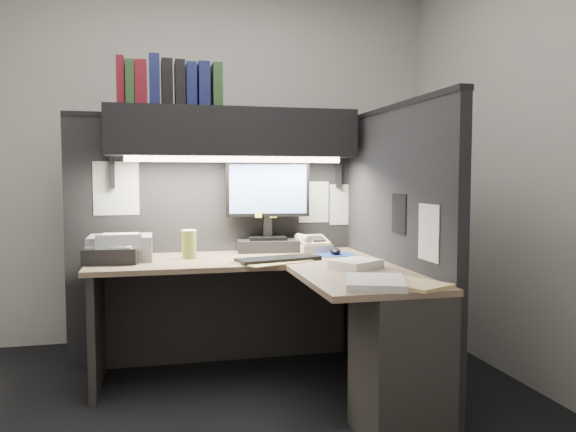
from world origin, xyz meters
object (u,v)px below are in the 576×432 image
object	(u,v)px
printer	(121,248)
overhead_shelf	(233,133)
notebook_stack	(113,255)
monitor	(268,216)
desk	(310,325)
keyboard	(278,259)
telephone	(312,245)
coffee_cup	(189,245)

from	to	relation	value
printer	overhead_shelf	bearing A→B (deg)	8.92
printer	notebook_stack	distance (m)	0.11
monitor	notebook_stack	distance (m)	1.02
desk	keyboard	distance (m)	0.48
telephone	coffee_cup	distance (m)	0.82
keyboard	printer	xyz separation A→B (m)	(-0.90, 0.27, 0.06)
desk	coffee_cup	distance (m)	0.92
desk	overhead_shelf	world-z (taller)	overhead_shelf
keyboard	notebook_stack	world-z (taller)	notebook_stack
monitor	telephone	bearing A→B (deg)	-10.23
notebook_stack	telephone	bearing A→B (deg)	9.12
notebook_stack	keyboard	bearing A→B (deg)	-10.26
overhead_shelf	coffee_cup	distance (m)	0.76
keyboard	telephone	xyz separation A→B (m)	(0.31, 0.37, 0.03)
overhead_shelf	notebook_stack	world-z (taller)	overhead_shelf
overhead_shelf	monitor	bearing A→B (deg)	15.74
telephone	coffee_cup	xyz separation A→B (m)	(-0.81, -0.13, 0.04)
overhead_shelf	printer	size ratio (longest dim) A/B	4.27
desk	coffee_cup	world-z (taller)	coffee_cup
monitor	keyboard	size ratio (longest dim) A/B	1.20
telephone	coffee_cup	size ratio (longest dim) A/B	1.33
overhead_shelf	desk	bearing A→B (deg)	-68.21
keyboard	coffee_cup	size ratio (longest dim) A/B	3.04
keyboard	monitor	bearing A→B (deg)	72.36
desk	telephone	size ratio (longest dim) A/B	7.83
overhead_shelf	monitor	world-z (taller)	overhead_shelf
monitor	printer	world-z (taller)	monitor
monitor	printer	xyz separation A→B (m)	(-0.93, -0.18, -0.16)
monitor	notebook_stack	xyz separation A→B (m)	(-0.96, -0.28, -0.19)
keyboard	notebook_stack	xyz separation A→B (m)	(-0.94, 0.17, 0.03)
telephone	printer	world-z (taller)	printer
overhead_shelf	monitor	xyz separation A→B (m)	(0.24, 0.07, -0.53)
notebook_stack	desk	bearing A→B (deg)	-27.69
desk	telephone	distance (m)	0.84
keyboard	telephone	size ratio (longest dim) A/B	2.28
telephone	keyboard	bearing A→B (deg)	-136.31
desk	printer	distance (m)	1.23
monitor	keyboard	xyz separation A→B (m)	(-0.02, -0.45, -0.22)
telephone	monitor	bearing A→B (deg)	158.31
notebook_stack	monitor	bearing A→B (deg)	16.13
coffee_cup	overhead_shelf	bearing A→B (deg)	26.32
coffee_cup	monitor	bearing A→B (deg)	21.74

